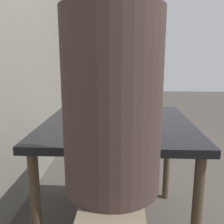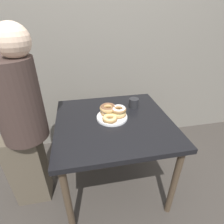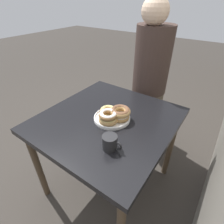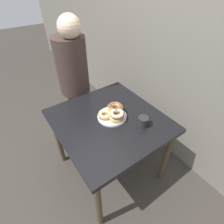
# 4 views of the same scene
# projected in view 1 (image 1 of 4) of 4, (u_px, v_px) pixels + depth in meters

# --- Properties ---
(dining_table) EXTENTS (0.94, 0.89, 0.75)m
(dining_table) POSITION_uv_depth(u_px,v_px,m) (118.00, 135.00, 1.54)
(dining_table) COLOR black
(dining_table) RESTS_ON ground_plane
(donut_plate) EXTENTS (0.27, 0.28, 0.10)m
(donut_plate) POSITION_uv_depth(u_px,v_px,m) (110.00, 114.00, 1.52)
(donut_plate) COLOR white
(donut_plate) RESTS_ON dining_table
(coffee_mug) EXTENTS (0.09, 0.12, 0.09)m
(coffee_mug) POSITION_uv_depth(u_px,v_px,m) (92.00, 107.00, 1.74)
(coffee_mug) COLOR #232326
(coffee_mug) RESTS_ON dining_table
(person_figure) EXTENTS (0.39, 0.32, 1.49)m
(person_figure) POSITION_uv_depth(u_px,v_px,m) (112.00, 161.00, 0.84)
(person_figure) COLOR brown
(person_figure) RESTS_ON ground_plane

